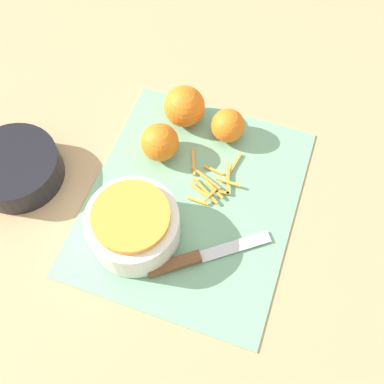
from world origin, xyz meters
The scene contains 9 objects.
ground_plane centered at (0.00, 0.00, 0.00)m, with size 4.00×4.00×0.00m, color tan.
cutting_board centered at (0.00, 0.00, 0.00)m, with size 0.45×0.38×0.01m.
bowl_speckled centered at (-0.10, 0.07, 0.05)m, with size 0.16×0.16×0.09m.
bowl_dark centered at (-0.06, 0.33, 0.03)m, with size 0.17×0.17×0.06m.
knife centered at (-0.12, -0.03, 0.01)m, with size 0.15×0.19×0.02m.
orange_left centered at (0.08, 0.09, 0.04)m, with size 0.07×0.07×0.07m.
orange_right centered at (0.16, -0.02, 0.04)m, with size 0.07×0.07×0.07m.
orange_back centered at (0.17, 0.08, 0.05)m, with size 0.08×0.08×0.08m.
peel_pile centered at (0.05, -0.03, 0.01)m, with size 0.13×0.12×0.01m.
Camera 1 is at (-0.36, -0.13, 0.76)m, focal length 42.00 mm.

